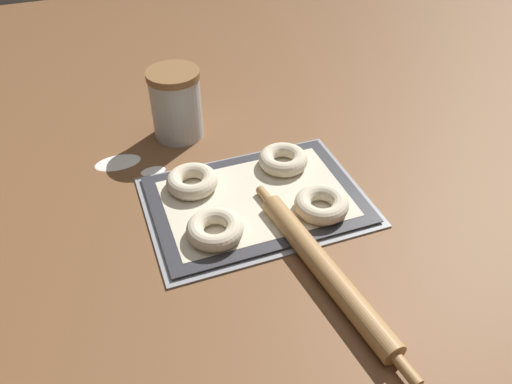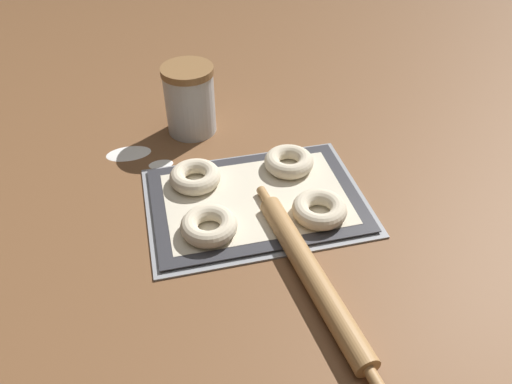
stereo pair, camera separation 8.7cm
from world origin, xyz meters
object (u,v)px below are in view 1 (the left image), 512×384
object	(u,v)px
bagel_back_left	(192,181)
bagel_back_right	(283,159)
baking_tray	(256,201)
bagel_front_right	(321,204)
flour_canister	(176,104)
bagel_front_left	(215,229)
rolling_pin	(324,269)

from	to	relation	value
bagel_back_left	bagel_back_right	size ratio (longest dim) A/B	1.00
baking_tray	bagel_front_right	xyz separation A→B (m)	(0.11, -0.08, 0.02)
bagel_back_left	flour_canister	size ratio (longest dim) A/B	0.64
baking_tray	bagel_back_left	distance (m)	0.14
bagel_front_left	bagel_front_right	world-z (taller)	same
bagel_back_left	flour_canister	bearing A→B (deg)	83.71
flour_canister	rolling_pin	distance (m)	0.54
bagel_front_left	bagel_back_right	xyz separation A→B (m)	(0.20, 0.15, 0.00)
baking_tray	rolling_pin	bearing A→B (deg)	-79.39
bagel_front_left	rolling_pin	size ratio (longest dim) A/B	0.22
baking_tray	bagel_front_left	xyz separation A→B (m)	(-0.11, -0.07, 0.02)
bagel_front_left	bagel_front_right	xyz separation A→B (m)	(0.21, -0.01, 0.00)
bagel_front_right	bagel_back_left	bearing A→B (deg)	144.17
bagel_front_right	bagel_front_left	bearing A→B (deg)	178.46
baking_tray	bagel_front_right	bearing A→B (deg)	-36.58
baking_tray	bagel_back_left	bearing A→B (deg)	144.89
bagel_back_left	rolling_pin	xyz separation A→B (m)	(0.15, -0.30, -0.01)
bagel_back_left	bagel_back_right	xyz separation A→B (m)	(0.20, 0.00, 0.00)
bagel_back_right	flour_canister	bearing A→B (deg)	129.70
baking_tray	bagel_back_right	xyz separation A→B (m)	(0.09, 0.08, 0.02)
bagel_back_right	rolling_pin	xyz separation A→B (m)	(-0.05, -0.30, -0.01)
bagel_front_right	flour_canister	xyz separation A→B (m)	(-0.19, 0.38, 0.06)
bagel_front_right	bagel_back_left	xyz separation A→B (m)	(-0.22, 0.16, 0.00)
bagel_front_right	bagel_back_right	distance (m)	0.16
baking_tray	bagel_front_right	distance (m)	0.13
baking_tray	flour_canister	size ratio (longest dim) A/B	2.65
rolling_pin	baking_tray	bearing A→B (deg)	100.61
baking_tray	bagel_back_right	distance (m)	0.13
baking_tray	rolling_pin	size ratio (longest dim) A/B	0.92
baking_tray	bagel_front_left	bearing A→B (deg)	-145.80
bagel_front_right	baking_tray	bearing A→B (deg)	143.42
bagel_back_right	rolling_pin	bearing A→B (deg)	-99.53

